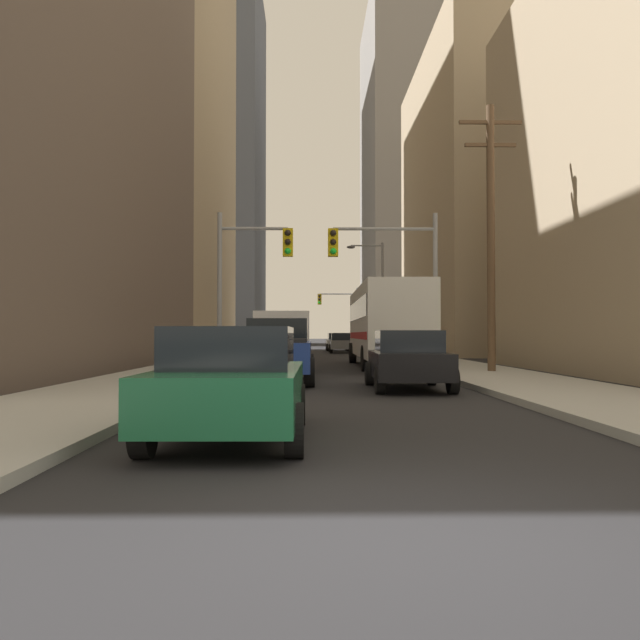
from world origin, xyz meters
name	(u,v)px	position (x,y,z in m)	size (l,w,h in m)	color
ground_plane	(416,544)	(0.00, 0.00, 0.00)	(400.00, 400.00, 0.00)	black
sidewalk_left	(254,350)	(-5.28, 50.00, 0.07)	(3.63, 160.00, 0.15)	#9E9E99
sidewalk_right	(380,350)	(5.28, 50.00, 0.07)	(3.63, 160.00, 0.15)	#9E9E99
city_bus	(386,323)	(2.62, 23.43, 1.93)	(2.67, 11.53, 3.40)	silver
pickup_truck_blue	(277,351)	(-1.66, 14.79, 0.93)	(2.20, 5.42, 1.90)	navy
cargo_van_white	(282,338)	(-1.76, 21.09, 1.29)	(2.16, 5.26, 2.26)	white
sedan_green	(232,383)	(-1.75, 4.35, 0.77)	(1.95, 4.22, 1.52)	#195938
sedan_black	(408,360)	(1.83, 12.20, 0.77)	(1.95, 4.26, 1.52)	black
sedan_red	(293,346)	(-1.60, 32.43, 0.77)	(1.95, 4.22, 1.52)	maroon
sedan_grey	(342,343)	(1.82, 44.69, 0.77)	(1.95, 4.23, 1.52)	slate
sedan_silver	(338,342)	(1.75, 50.80, 0.77)	(1.95, 4.25, 1.52)	#B7BABF
traffic_signal_near_left	(251,266)	(-2.89, 19.83, 4.00)	(2.84, 0.44, 6.00)	gray
traffic_signal_near_right	(388,264)	(2.29, 19.83, 4.06)	(4.15, 0.44, 6.00)	gray
traffic_signal_far_right	(340,308)	(2.36, 59.13, 4.05)	(3.99, 0.44, 6.00)	gray
utility_pole_right	(491,232)	(5.64, 17.97, 5.00)	(2.20, 0.28, 9.45)	brown
street_lamp_right	(377,287)	(3.78, 38.22, 4.55)	(2.45, 0.32, 7.50)	gray
building_left_mid_office	(80,117)	(-18.12, 44.70, 18.00)	(20.42, 28.90, 35.99)	tan
building_left_far_tower	(211,164)	(-15.20, 90.58, 26.50)	(14.87, 21.96, 53.00)	#4C515B
building_right_mid_block	(588,204)	(20.61, 44.36, 11.36)	(25.42, 21.70, 22.71)	tan
building_right_far_highrise	(437,176)	(17.74, 87.63, 24.12)	(20.23, 23.76, 48.24)	gray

